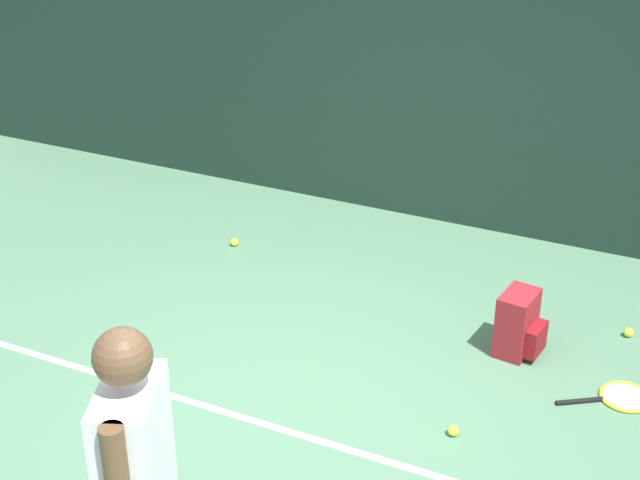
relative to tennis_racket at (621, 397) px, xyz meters
The scene contains 8 objects.
ground_plane 2.03m from the tennis_racket, 149.95° to the right, with size 12.00×12.00×0.00m, color #4C7556.
back_fence 2.90m from the tennis_racket, 131.56° to the left, with size 10.00×0.10×2.38m, color #192D23.
court_line 2.10m from the tennis_racket, 146.71° to the right, with size 9.00×0.05×0.00m, color white.
tennis_racket is the anchor object (origin of this frame).
backpack 0.78m from the tennis_racket, 161.96° to the left, with size 0.31×0.32×0.44m.
tennis_ball_near_player 0.74m from the tennis_racket, 95.69° to the left, with size 0.07×0.07×0.07m, color #CCE033.
tennis_ball_by_fence 1.14m from the tennis_racket, 136.89° to the right, with size 0.07×0.07×0.07m, color #CCE033.
tennis_ball_mid_court 3.27m from the tennis_racket, 166.36° to the left, with size 0.07×0.07×0.07m, color #CCE033.
Camera 1 is at (2.06, -3.97, 3.46)m, focal length 52.09 mm.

